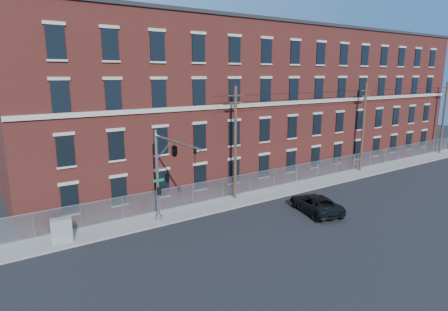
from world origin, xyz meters
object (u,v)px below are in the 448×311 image
at_px(traffic_signal_mast, 170,159).
at_px(utility_cabinet, 62,230).
at_px(utility_pole_near, 235,141).
at_px(pickup_truck, 315,204).

distance_m(traffic_signal_mast, utility_cabinet, 8.60).
bearing_deg(traffic_signal_mast, utility_pole_near, 23.14).
bearing_deg(utility_cabinet, pickup_truck, -6.59).
bearing_deg(traffic_signal_mast, utility_cabinet, 161.27).
height_order(traffic_signal_mast, utility_cabinet, traffic_signal_mast).
bearing_deg(traffic_signal_mast, pickup_truck, -14.74).
bearing_deg(utility_cabinet, utility_pole_near, 13.71).
xyz_separation_m(traffic_signal_mast, pickup_truck, (11.49, -3.02, -4.65)).
relative_size(utility_pole_near, utility_cabinet, 6.07).
height_order(pickup_truck, utility_cabinet, utility_cabinet).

